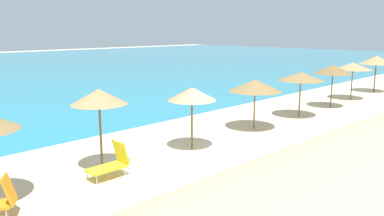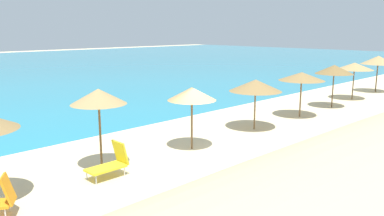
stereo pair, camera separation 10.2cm
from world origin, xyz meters
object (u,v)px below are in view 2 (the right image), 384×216
(beach_umbrella_7, at_px, (302,76))
(beach_umbrella_9, at_px, (355,66))
(beach_umbrella_4, at_px, (98,97))
(beach_umbrella_8, at_px, (334,69))
(beach_umbrella_5, at_px, (192,94))
(beach_umbrella_6, at_px, (256,85))
(beach_ball, at_px, (350,129))
(lounge_chair_2, at_px, (111,163))
(beach_umbrella_10, at_px, (378,60))

(beach_umbrella_7, bearing_deg, beach_umbrella_9, 2.40)
(beach_umbrella_4, height_order, beach_umbrella_8, beach_umbrella_4)
(beach_umbrella_5, bearing_deg, beach_umbrella_6, 1.68)
(beach_umbrella_9, xyz_separation_m, beach_ball, (-9.04, -3.83, -2.11))
(beach_umbrella_6, relative_size, lounge_chair_2, 1.87)
(beach_umbrella_4, xyz_separation_m, lounge_chair_2, (-0.14, -0.81, -2.10))
(lounge_chair_2, height_order, beach_ball, lounge_chair_2)
(beach_umbrella_10, height_order, beach_ball, beach_umbrella_10)
(beach_umbrella_8, bearing_deg, lounge_chair_2, -179.10)
(beach_umbrella_6, xyz_separation_m, beach_umbrella_7, (4.02, -0.15, 0.11))
(beach_umbrella_4, xyz_separation_m, beach_umbrella_9, (19.96, -0.22, -0.27))
(beach_umbrella_4, height_order, beach_umbrella_6, beach_umbrella_4)
(beach_umbrella_10, bearing_deg, beach_ball, -163.82)
(beach_umbrella_7, relative_size, beach_umbrella_9, 0.98)
(beach_umbrella_4, distance_m, beach_umbrella_10, 24.40)
(beach_umbrella_4, distance_m, beach_umbrella_7, 12.39)
(beach_umbrella_7, xyz_separation_m, beach_ball, (-1.45, -3.51, -2.07))
(beach_umbrella_7, bearing_deg, lounge_chair_2, -178.78)
(beach_umbrella_4, height_order, beach_umbrella_9, beach_umbrella_4)
(beach_umbrella_7, height_order, beach_umbrella_9, beach_umbrella_9)
(lounge_chair_2, relative_size, beach_ball, 3.42)
(beach_umbrella_4, bearing_deg, beach_ball, -20.38)
(beach_umbrella_6, height_order, beach_ball, beach_umbrella_6)
(beach_umbrella_9, bearing_deg, beach_umbrella_4, 179.36)
(beach_ball, bearing_deg, beach_umbrella_4, 159.62)
(beach_umbrella_7, height_order, lounge_chair_2, beach_umbrella_7)
(beach_umbrella_6, relative_size, beach_umbrella_8, 0.95)
(beach_umbrella_6, height_order, beach_umbrella_9, beach_umbrella_9)
(beach_umbrella_4, xyz_separation_m, beach_ball, (10.92, -4.06, -2.38))
(beach_umbrella_10, height_order, lounge_chair_2, beach_umbrella_10)
(beach_umbrella_6, relative_size, beach_ball, 6.41)
(beach_umbrella_5, height_order, beach_umbrella_9, beach_umbrella_9)
(beach_umbrella_7, bearing_deg, beach_umbrella_8, -0.15)
(beach_umbrella_9, bearing_deg, beach_umbrella_5, -178.93)
(beach_umbrella_7, relative_size, beach_ball, 6.33)
(lounge_chair_2, bearing_deg, beach_umbrella_9, -88.54)
(beach_umbrella_5, relative_size, beach_umbrella_6, 1.00)
(beach_umbrella_9, bearing_deg, beach_umbrella_7, -177.60)
(beach_ball, bearing_deg, beach_umbrella_8, 33.47)
(beach_umbrella_5, xyz_separation_m, beach_umbrella_8, (12.30, -0.03, 0.10))
(beach_umbrella_4, distance_m, lounge_chair_2, 2.25)
(beach_umbrella_8, bearing_deg, beach_umbrella_9, 5.00)
(beach_umbrella_5, xyz_separation_m, lounge_chair_2, (-4.06, -0.28, -1.80))
(beach_umbrella_6, height_order, beach_umbrella_10, beach_umbrella_10)
(beach_umbrella_7, relative_size, beach_umbrella_10, 0.89)
(beach_umbrella_10, bearing_deg, beach_umbrella_9, -178.99)
(beach_umbrella_7, distance_m, beach_umbrella_8, 3.85)
(beach_umbrella_9, relative_size, beach_umbrella_10, 0.91)
(beach_umbrella_4, bearing_deg, beach_umbrella_9, -0.64)
(beach_umbrella_5, bearing_deg, beach_umbrella_4, 172.39)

